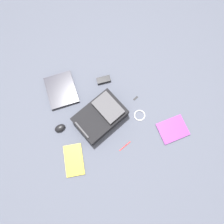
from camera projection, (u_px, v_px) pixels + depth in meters
The scene contains 10 objects.
ground_plane at pixel (108, 111), 1.88m from camera, with size 3.70×3.70×0.00m, color #4C5160.
backpack at pixel (101, 116), 1.80m from camera, with size 0.40×0.50×0.16m.
laptop at pixel (61, 90), 1.92m from camera, with size 0.39×0.33×0.03m.
book_blue at pixel (74, 160), 1.75m from camera, with size 0.31×0.24×0.02m.
book_manual at pixel (173, 129), 1.83m from camera, with size 0.24×0.28×0.02m.
computer_mouse at pixel (60, 128), 1.82m from camera, with size 0.07×0.10×0.04m, color black.
cable_coil at pixel (140, 115), 1.86m from camera, with size 0.11×0.11×0.01m, color silver.
power_brick at pixel (104, 80), 1.95m from camera, with size 0.06×0.14×0.03m, color black.
pen_black at pixel (125, 146), 1.79m from camera, with size 0.01×0.01×0.13m, color red.
usb_stick at pixel (136, 98), 1.91m from camera, with size 0.02×0.05×0.01m, color black.
Camera 1 is at (-0.44, 0.19, 1.82)m, focal length 31.28 mm.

